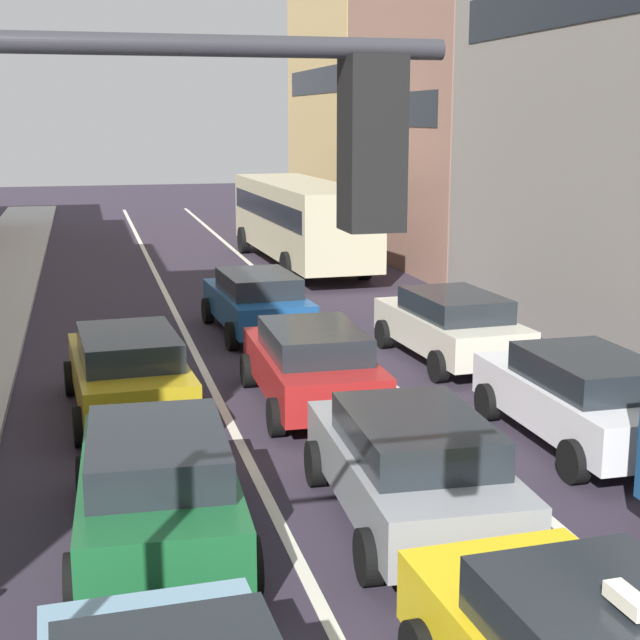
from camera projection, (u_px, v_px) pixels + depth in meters
name	position (u px, v px, depth m)	size (l,w,h in m)	color
lane_stripe_left	(179.00, 320.00, 23.95)	(0.16, 60.00, 0.01)	silver
lane_stripe_right	(308.00, 313.00, 24.76)	(0.16, 60.00, 0.01)	silver
building_row_right	(553.00, 91.00, 28.05)	(7.20, 43.90, 14.04)	tan
sedan_centre_lane_second	(411.00, 465.00, 11.82)	(2.20, 4.37, 1.49)	gray
wagon_left_lane_second	(158.00, 483.00, 11.23)	(2.21, 4.37, 1.49)	#19592D
hatchback_centre_lane_third	(312.00, 363.00, 16.66)	(2.12, 4.33, 1.49)	#A51E1E
sedan_left_lane_third	(129.00, 370.00, 16.24)	(2.27, 4.40, 1.49)	#B29319
coupe_centre_lane_fourth	(257.00, 301.00, 22.33)	(2.24, 4.39, 1.49)	#194C8C
sedan_right_lane_behind_truck	(583.00, 396.00, 14.71)	(2.08, 4.31, 1.49)	silver
wagon_right_lane_far	(451.00, 324.00, 19.79)	(2.26, 4.40, 1.49)	beige
bus_mid_queue_primary	(300.00, 216.00, 32.21)	(3.04, 10.57, 2.90)	#BFB793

